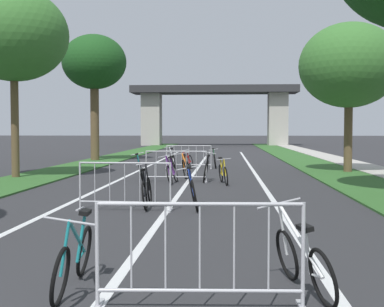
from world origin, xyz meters
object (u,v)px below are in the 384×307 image
at_px(bicycle_yellow_4, 223,173).
at_px(bicycle_teal_10, 140,169).
at_px(tree_right_oak_mid, 349,66).
at_px(tree_left_pine_far, 14,35).
at_px(bicycle_orange_9, 186,169).
at_px(crowd_barrier_nearest, 200,257).
at_px(crowd_barrier_second, 125,187).
at_px(bicycle_black_11, 206,170).
at_px(bicycle_green_2, 215,160).
at_px(bicycle_teal_0, 74,258).
at_px(tree_left_maple_mid, 94,63).
at_px(crowd_barrier_third, 176,167).
at_px(crowd_barrier_fourth, 189,157).
at_px(bicycle_red_8, 188,161).
at_px(bicycle_white_6, 303,261).
at_px(bicycle_silver_5, 172,160).
at_px(bicycle_blue_3, 193,191).
at_px(bicycle_purple_7, 172,172).
at_px(bicycle_black_1, 147,191).

bearing_deg(bicycle_yellow_4, bicycle_teal_10, -28.87).
bearing_deg(bicycle_yellow_4, tree_right_oak_mid, -146.47).
distance_m(tree_left_pine_far, bicycle_orange_9, 7.80).
xyz_separation_m(crowd_barrier_nearest, crowd_barrier_second, (-1.93, 6.07, 0.00)).
bearing_deg(bicycle_black_11, bicycle_green_2, -90.61).
height_order(tree_left_pine_far, bicycle_teal_10, tree_left_pine_far).
bearing_deg(bicycle_teal_0, bicycle_yellow_4, -101.13).
bearing_deg(tree_left_maple_mid, bicycle_green_2, -35.59).
xyz_separation_m(crowd_barrier_third, crowd_barrier_fourth, (-0.01, 6.07, 0.00)).
height_order(crowd_barrier_nearest, bicycle_red_8, crowd_barrier_nearest).
bearing_deg(bicycle_white_6, crowd_barrier_third, 87.84).
relative_size(crowd_barrier_nearest, bicycle_silver_5, 1.23).
xyz_separation_m(tree_left_maple_mid, crowd_barrier_second, (5.13, -17.58, -4.92)).
xyz_separation_m(bicycle_blue_3, bicycle_purple_7, (-1.01, 5.18, -0.01)).
bearing_deg(crowd_barrier_nearest, bicycle_green_2, 90.75).
height_order(tree_left_maple_mid, crowd_barrier_fourth, tree_left_maple_mid).
height_order(crowd_barrier_third, bicycle_blue_3, crowd_barrier_third).
bearing_deg(bicycle_black_11, crowd_barrier_nearest, 92.73).
bearing_deg(crowd_barrier_fourth, tree_left_maple_mid, 136.11).
bearing_deg(bicycle_black_11, bicycle_silver_5, -73.07).
bearing_deg(bicycle_teal_10, tree_right_oak_mid, 16.02).
bearing_deg(bicycle_teal_10, tree_left_pine_far, 165.08).
bearing_deg(crowd_barrier_third, bicycle_yellow_4, -16.39).
bearing_deg(bicycle_black_11, bicycle_purple_7, 40.03).
distance_m(crowd_barrier_fourth, bicycle_orange_9, 5.50).
distance_m(crowd_barrier_third, bicycle_green_2, 6.74).
xyz_separation_m(crowd_barrier_second, bicycle_green_2, (1.68, 12.71, -0.16)).
distance_m(crowd_barrier_nearest, bicycle_green_2, 18.77).
bearing_deg(bicycle_orange_9, crowd_barrier_third, -129.46).
relative_size(bicycle_red_8, bicycle_black_11, 0.95).
distance_m(crowd_barrier_second, bicycle_black_11, 6.64).
relative_size(crowd_barrier_nearest, bicycle_teal_0, 1.23).
bearing_deg(bicycle_white_6, bicycle_teal_10, 93.03).
bearing_deg(crowd_barrier_third, bicycle_silver_5, 96.95).
xyz_separation_m(tree_right_oak_mid, crowd_barrier_nearest, (-5.20, -16.35, -3.80)).
relative_size(crowd_barrier_second, bicycle_teal_0, 1.23).
bearing_deg(crowd_barrier_fourth, bicycle_teal_10, -103.12).
relative_size(crowd_barrier_third, bicycle_blue_3, 1.16).
height_order(crowd_barrier_third, bicycle_silver_5, crowd_barrier_third).
height_order(bicycle_black_1, bicycle_green_2, bicycle_black_1).
bearing_deg(bicycle_teal_0, tree_right_oak_mid, -115.74).
distance_m(bicycle_teal_0, bicycle_blue_3, 6.04).
xyz_separation_m(crowd_barrier_fourth, bicycle_black_1, (-0.12, -11.68, -0.15)).
bearing_deg(bicycle_black_1, bicycle_green_2, 81.14).
relative_size(crowd_barrier_fourth, bicycle_black_1, 1.23).
height_order(bicycle_blue_3, bicycle_silver_5, bicycle_silver_5).
distance_m(bicycle_teal_0, bicycle_silver_5, 18.25).
height_order(crowd_barrier_fourth, bicycle_purple_7, crowd_barrier_fourth).
distance_m(bicycle_purple_7, bicycle_teal_10, 1.58).
distance_m(tree_right_oak_mid, bicycle_purple_7, 9.06).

